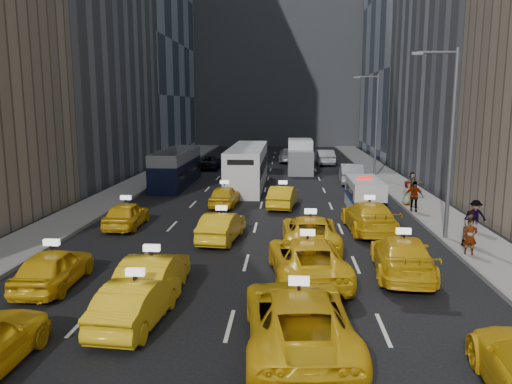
# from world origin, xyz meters

# --- Properties ---
(ground) EXTENTS (160.00, 160.00, 0.00)m
(ground) POSITION_xyz_m (0.00, 0.00, 0.00)
(ground) COLOR black
(ground) RESTS_ON ground
(sidewalk_west) EXTENTS (3.00, 90.00, 0.15)m
(sidewalk_west) POSITION_xyz_m (-10.50, 25.00, 0.07)
(sidewalk_west) COLOR gray
(sidewalk_west) RESTS_ON ground
(sidewalk_east) EXTENTS (3.00, 90.00, 0.15)m
(sidewalk_east) POSITION_xyz_m (10.50, 25.00, 0.07)
(sidewalk_east) COLOR gray
(sidewalk_east) RESTS_ON ground
(curb_west) EXTENTS (0.15, 90.00, 0.18)m
(curb_west) POSITION_xyz_m (-9.05, 25.00, 0.09)
(curb_west) COLOR slate
(curb_west) RESTS_ON ground
(curb_east) EXTENTS (0.15, 90.00, 0.18)m
(curb_east) POSITION_xyz_m (9.05, 25.00, 0.09)
(curb_east) COLOR slate
(curb_east) RESTS_ON ground
(building_backdrop) EXTENTS (30.00, 12.00, 40.00)m
(building_backdrop) POSITION_xyz_m (0.00, 72.00, 20.00)
(building_backdrop) COLOR slate
(building_backdrop) RESTS_ON ground
(streetlight_near) EXTENTS (2.15, 0.22, 9.00)m
(streetlight_near) POSITION_xyz_m (9.18, 12.00, 4.92)
(streetlight_near) COLOR #595B60
(streetlight_near) RESTS_ON ground
(streetlight_far) EXTENTS (2.15, 0.22, 9.00)m
(streetlight_far) POSITION_xyz_m (9.18, 32.00, 4.92)
(streetlight_far) COLOR #595B60
(streetlight_far) RESTS_ON ground
(taxi_5) EXTENTS (1.84, 4.33, 1.39)m
(taxi_5) POSITION_xyz_m (-2.77, 1.97, 0.69)
(taxi_5) COLOR yellow
(taxi_5) RESTS_ON ground
(taxi_6) EXTENTS (3.21, 6.19, 1.67)m
(taxi_6) POSITION_xyz_m (1.99, 0.76, 0.83)
(taxi_6) COLOR yellow
(taxi_6) RESTS_ON ground
(taxi_8) EXTENTS (1.80, 4.25, 1.43)m
(taxi_8) POSITION_xyz_m (-6.65, 4.78, 0.72)
(taxi_8) COLOR yellow
(taxi_8) RESTS_ON ground
(taxi_9) EXTENTS (1.69, 4.62, 1.51)m
(taxi_9) POSITION_xyz_m (-2.85, 4.05, 0.76)
(taxi_9) COLOR yellow
(taxi_9) RESTS_ON ground
(taxi_10) EXTENTS (3.18, 5.90, 1.57)m
(taxi_10) POSITION_xyz_m (2.44, 6.20, 0.79)
(taxi_10) COLOR yellow
(taxi_10) RESTS_ON ground
(taxi_11) EXTENTS (2.56, 5.36, 1.51)m
(taxi_11) POSITION_xyz_m (6.09, 6.88, 0.75)
(taxi_11) COLOR yellow
(taxi_11) RESTS_ON ground
(taxi_12) EXTENTS (1.69, 4.12, 1.40)m
(taxi_12) POSITION_xyz_m (-6.85, 13.61, 0.70)
(taxi_12) COLOR yellow
(taxi_12) RESTS_ON ground
(taxi_13) EXTENTS (1.98, 4.37, 1.39)m
(taxi_13) POSITION_xyz_m (-1.45, 11.32, 0.69)
(taxi_13) COLOR yellow
(taxi_13) RESTS_ON ground
(taxi_14) EXTENTS (2.54, 5.42, 1.50)m
(taxi_14) POSITION_xyz_m (2.73, 10.30, 0.75)
(taxi_14) COLOR yellow
(taxi_14) RESTS_ON ground
(taxi_15) EXTENTS (2.49, 5.54, 1.58)m
(taxi_15) POSITION_xyz_m (5.88, 13.50, 0.79)
(taxi_15) COLOR yellow
(taxi_15) RESTS_ON ground
(taxi_16) EXTENTS (1.82, 4.07, 1.36)m
(taxi_16) POSITION_xyz_m (-2.34, 19.52, 0.68)
(taxi_16) COLOR yellow
(taxi_16) RESTS_ON ground
(taxi_17) EXTENTS (2.01, 4.39, 1.40)m
(taxi_17) POSITION_xyz_m (1.40, 19.39, 0.70)
(taxi_17) COLOR yellow
(taxi_17) RESTS_ON ground
(nypd_van) EXTENTS (2.35, 5.04, 2.09)m
(nypd_van) POSITION_xyz_m (6.44, 18.80, 0.94)
(nypd_van) COLOR silver
(nypd_van) RESTS_ON ground
(double_decker) EXTENTS (2.84, 9.90, 2.84)m
(double_decker) POSITION_xyz_m (-7.27, 27.72, 1.40)
(double_decker) COLOR black
(double_decker) RESTS_ON ground
(city_bus) EXTENTS (2.90, 12.47, 3.21)m
(city_bus) POSITION_xyz_m (-1.47, 27.54, 1.59)
(city_bus) COLOR silver
(city_bus) RESTS_ON ground
(box_truck) EXTENTS (2.50, 6.85, 3.10)m
(box_truck) POSITION_xyz_m (2.92, 36.58, 1.52)
(box_truck) COLOR white
(box_truck) RESTS_ON ground
(misc_car_0) EXTENTS (2.02, 5.12, 1.66)m
(misc_car_0) POSITION_xyz_m (6.97, 29.66, 0.83)
(misc_car_0) COLOR #A5A7AD
(misc_car_0) RESTS_ON ground
(misc_car_1) EXTENTS (2.78, 5.06, 1.34)m
(misc_car_1) POSITION_xyz_m (-6.07, 38.30, 0.67)
(misc_car_1) COLOR black
(misc_car_1) RESTS_ON ground
(misc_car_2) EXTENTS (2.50, 5.83, 1.67)m
(misc_car_2) POSITION_xyz_m (1.96, 44.87, 0.84)
(misc_car_2) COLOR slate
(misc_car_2) RESTS_ON ground
(misc_car_3) EXTENTS (2.35, 4.85, 1.60)m
(misc_car_3) POSITION_xyz_m (-1.81, 42.38, 0.80)
(misc_car_3) COLOR black
(misc_car_3) RESTS_ON ground
(misc_car_4) EXTENTS (2.03, 5.11, 1.65)m
(misc_car_4) POSITION_xyz_m (5.74, 42.76, 0.83)
(misc_car_4) COLOR #A6A9AE
(misc_car_4) RESTS_ON ground
(pedestrian_0) EXTENTS (0.64, 0.50, 1.54)m
(pedestrian_0) POSITION_xyz_m (9.46, 9.25, 0.92)
(pedestrian_0) COLOR gray
(pedestrian_0) RESTS_ON sidewalk_east
(pedestrian_1) EXTENTS (0.89, 0.70, 1.61)m
(pedestrian_1) POSITION_xyz_m (9.95, 10.65, 0.96)
(pedestrian_1) COLOR gray
(pedestrian_1) RESTS_ON sidewalk_east
(pedestrian_2) EXTENTS (1.14, 0.74, 1.63)m
(pedestrian_2) POSITION_xyz_m (11.07, 13.15, 0.97)
(pedestrian_2) COLOR gray
(pedestrian_2) RESTS_ON sidewalk_east
(pedestrian_3) EXTENTS (1.13, 0.65, 1.83)m
(pedestrian_3) POSITION_xyz_m (9.24, 17.98, 1.06)
(pedestrian_3) COLOR gray
(pedestrian_3) RESTS_ON sidewalk_east
(pedestrian_4) EXTENTS (0.85, 0.68, 1.53)m
(pedestrian_4) POSITION_xyz_m (9.33, 19.97, 0.92)
(pedestrian_4) COLOR gray
(pedestrian_4) RESTS_ON sidewalk_east
(pedestrian_5) EXTENTS (1.55, 0.91, 1.61)m
(pedestrian_5) POSITION_xyz_m (10.53, 23.73, 0.96)
(pedestrian_5) COLOR gray
(pedestrian_5) RESTS_ON sidewalk_east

